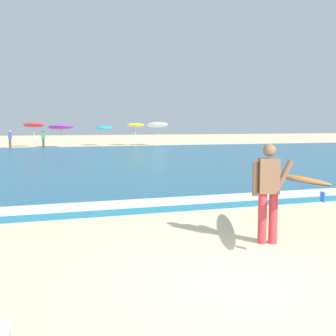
{
  "coord_description": "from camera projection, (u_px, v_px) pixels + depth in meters",
  "views": [
    {
      "loc": [
        -2.57,
        -4.66,
        2.05
      ],
      "look_at": [
        0.25,
        3.98,
        1.1
      ],
      "focal_mm": 44.27,
      "sensor_mm": 36.0,
      "label": 1
    }
  ],
  "objects": [
    {
      "name": "ground_plane",
      "position": [
        244.0,
        282.0,
        5.41
      ],
      "size": [
        160.0,
        160.0,
        0.0
      ],
      "primitive_type": "plane",
      "color": "beige"
    },
    {
      "name": "sea",
      "position": [
        83.0,
        161.0,
        22.84
      ],
      "size": [
        120.0,
        28.0,
        0.14
      ],
      "primitive_type": "cube",
      "color": "#1E6084",
      "rests_on": "ground"
    },
    {
      "name": "surf_foam",
      "position": [
        145.0,
        203.0,
        10.16
      ],
      "size": [
        120.0,
        1.04,
        0.01
      ],
      "primitive_type": "cube",
      "color": "white",
      "rests_on": "sea"
    },
    {
      "name": "surfer_with_board",
      "position": [
        284.0,
        184.0,
        7.09
      ],
      "size": [
        1.36,
        2.89,
        1.73
      ],
      "color": "red",
      "rests_on": "ground"
    },
    {
      "name": "beach_umbrella_2",
      "position": [
        34.0,
        125.0,
        38.3
      ],
      "size": [
        1.86,
        1.89,
        2.33
      ],
      "color": "beige",
      "rests_on": "ground"
    },
    {
      "name": "beach_umbrella_3",
      "position": [
        61.0,
        127.0,
        37.4
      ],
      "size": [
        2.25,
        2.28,
        2.17
      ],
      "color": "beige",
      "rests_on": "ground"
    },
    {
      "name": "beach_umbrella_4",
      "position": [
        104.0,
        128.0,
        41.02
      ],
      "size": [
        1.71,
        1.74,
        2.03
      ],
      "color": "beige",
      "rests_on": "ground"
    },
    {
      "name": "beach_umbrella_5",
      "position": [
        135.0,
        125.0,
        41.31
      ],
      "size": [
        1.81,
        1.81,
        2.23
      ],
      "color": "beige",
      "rests_on": "ground"
    },
    {
      "name": "beach_umbrella_6",
      "position": [
        157.0,
        125.0,
        41.2
      ],
      "size": [
        2.09,
        2.12,
        2.37
      ],
      "color": "beige",
      "rests_on": "ground"
    },
    {
      "name": "beachgoer_near_row_left",
      "position": [
        43.0,
        138.0,
        36.76
      ],
      "size": [
        0.32,
        0.2,
        1.58
      ],
      "color": "#383842",
      "rests_on": "ground"
    },
    {
      "name": "beachgoer_near_row_mid",
      "position": [
        10.0,
        139.0,
        36.55
      ],
      "size": [
        0.32,
        0.2,
        1.58
      ],
      "color": "#383842",
      "rests_on": "ground"
    }
  ]
}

